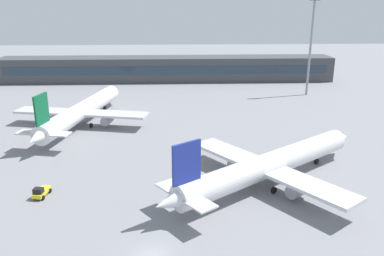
{
  "coord_description": "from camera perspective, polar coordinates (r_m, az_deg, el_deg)",
  "views": [
    {
      "loc": [
        3.08,
        -39.85,
        28.93
      ],
      "look_at": [
        6.51,
        40.0,
        3.0
      ],
      "focal_mm": 36.59,
      "sensor_mm": 36.0,
      "label": 1
    }
  ],
  "objects": [
    {
      "name": "ground_plane",
      "position": [
        84.98,
        -4.39,
        -1.98
      ],
      "size": [
        400.0,
        400.0,
        0.0
      ],
      "primitive_type": "plane",
      "color": "gray"
    },
    {
      "name": "airplane_mid",
      "position": [
        99.52,
        -15.57,
        2.54
      ],
      "size": [
        33.16,
        46.91,
        11.69
      ],
      "color": "white",
      "rests_on": "ground_plane"
    },
    {
      "name": "floodlight_tower_west",
      "position": [
        130.38,
        16.98,
        12.1
      ],
      "size": [
        3.2,
        0.8,
        30.45
      ],
      "color": "gray",
      "rests_on": "ground_plane"
    },
    {
      "name": "baggage_tug_yellow",
      "position": [
        65.7,
        -21.18,
        -8.69
      ],
      "size": [
        2.24,
        3.78,
        1.75
      ],
      "color": "yellow",
      "rests_on": "ground_plane"
    },
    {
      "name": "terminal_building",
      "position": [
        150.49,
        -3.64,
        8.6
      ],
      "size": [
        124.32,
        12.13,
        9.0
      ],
      "color": "#3F4247",
      "rests_on": "ground_plane"
    },
    {
      "name": "airplane_near",
      "position": [
        65.87,
        11.52,
        -5.17
      ],
      "size": [
        38.73,
        30.75,
        11.29
      ],
      "color": "silver",
      "rests_on": "ground_plane"
    }
  ]
}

